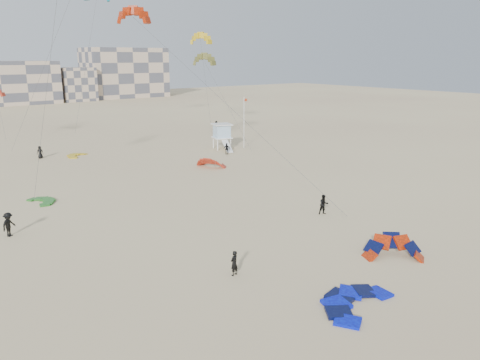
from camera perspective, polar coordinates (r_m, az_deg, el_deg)
ground at (r=28.31m, az=4.92°, el=-12.81°), size 320.00×320.00×0.00m
kite_ground_blue at (r=27.10m, az=13.94°, el=-14.56°), size 5.42×5.59×0.79m
kite_ground_orange at (r=33.62m, az=18.14°, el=-8.91°), size 5.46×5.46×3.84m
kite_ground_green at (r=47.28m, az=-23.00°, el=-2.50°), size 3.51×3.36×0.57m
kite_ground_red_far at (r=57.62m, az=-3.51°, el=1.62°), size 5.13×5.07×3.68m
kite_ground_yellow at (r=67.50m, az=-19.28°, el=2.76°), size 4.26×4.27×0.70m
kitesurfer_main at (r=29.19m, az=-0.72°, el=-10.10°), size 0.66×0.52×1.60m
kitesurfer_b at (r=40.64m, az=10.17°, el=-2.96°), size 1.03×0.94×1.73m
kitesurfer_c at (r=39.20m, az=-26.37°, el=-4.88°), size 1.38×1.29×1.87m
kitesurfer_d at (r=64.80m, az=-1.62°, el=3.82°), size 0.90×0.95×1.58m
kitesurfer_e at (r=67.66m, az=-23.19°, el=3.13°), size 0.94×0.77×1.66m
kitesurfer_f at (r=87.56m, az=-2.91°, el=6.69°), size 0.79×1.56×1.61m
kite_fly_orange at (r=51.72m, az=-12.91°, el=18.81°), size 8.06×26.65×17.28m
kite_fly_olive at (r=66.27m, az=-4.42°, el=14.30°), size 4.34×10.48×12.71m
kite_fly_yellow at (r=78.26m, az=-4.84°, el=16.68°), size 6.56×5.95×15.86m
lifeguard_tower_near at (r=68.57m, az=-2.21°, el=5.31°), size 3.26×5.43×3.70m
flagpole at (r=68.88m, az=0.50°, el=7.16°), size 0.61×0.09×7.53m
condo_east at (r=164.74m, az=-13.87°, el=12.58°), size 26.00×14.00×16.00m
condo_fill_right at (r=154.59m, az=-19.38°, el=10.95°), size 10.00×10.00×10.00m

